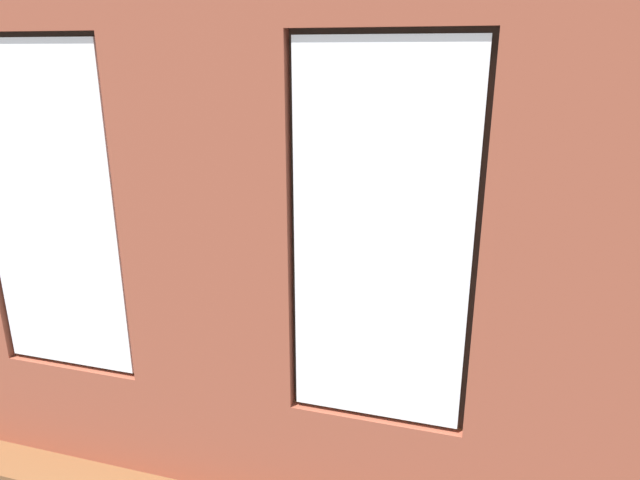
% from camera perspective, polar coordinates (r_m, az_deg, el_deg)
% --- Properties ---
extents(ground_plane, '(6.96, 5.80, 0.10)m').
position_cam_1_polar(ground_plane, '(6.18, 0.44, -8.33)').
color(ground_plane, brown).
extents(brick_wall_with_windows, '(6.36, 0.30, 3.11)m').
position_cam_1_polar(brick_wall_with_windows, '(3.40, -11.17, -2.82)').
color(brick_wall_with_windows, brown).
rests_on(brick_wall_with_windows, ground_plane).
extents(white_wall_right, '(0.10, 4.80, 3.11)m').
position_cam_1_polar(white_wall_right, '(7.00, -25.73, 6.91)').
color(white_wall_right, silver).
rests_on(white_wall_right, ground_plane).
extents(couch_by_window, '(1.90, 0.87, 0.80)m').
position_cam_1_polar(couch_by_window, '(4.52, -8.65, -13.80)').
color(couch_by_window, black).
rests_on(couch_by_window, ground_plane).
extents(couch_left, '(0.96, 1.82, 0.80)m').
position_cam_1_polar(couch_left, '(5.73, 24.74, -8.14)').
color(couch_left, black).
rests_on(couch_left, ground_plane).
extents(coffee_table, '(1.58, 0.71, 0.44)m').
position_cam_1_polar(coffee_table, '(6.15, 3.08, -3.97)').
color(coffee_table, tan).
rests_on(coffee_table, ground_plane).
extents(cup_ceramic, '(0.07, 0.07, 0.09)m').
position_cam_1_polar(cup_ceramic, '(6.24, 1.52, -2.67)').
color(cup_ceramic, '#33567F').
rests_on(cup_ceramic, coffee_table).
extents(candle_jar, '(0.08, 0.08, 0.12)m').
position_cam_1_polar(candle_jar, '(6.15, 7.30, -2.97)').
color(candle_jar, '#B7333D').
rests_on(candle_jar, coffee_table).
extents(table_plant_small, '(0.14, 0.14, 0.23)m').
position_cam_1_polar(table_plant_small, '(6.11, -1.45, -2.31)').
color(table_plant_small, brown).
rests_on(table_plant_small, coffee_table).
extents(remote_gray, '(0.06, 0.17, 0.02)m').
position_cam_1_polar(remote_gray, '(6.13, 3.09, -3.41)').
color(remote_gray, '#59595B').
rests_on(remote_gray, coffee_table).
extents(remote_black, '(0.13, 0.17, 0.02)m').
position_cam_1_polar(remote_black, '(6.01, 3.95, -3.89)').
color(remote_black, black).
rests_on(remote_black, coffee_table).
extents(media_console, '(1.23, 0.42, 0.45)m').
position_cam_1_polar(media_console, '(7.25, -21.78, -3.17)').
color(media_console, black).
rests_on(media_console, ground_plane).
extents(tv_flatscreen, '(1.20, 0.20, 0.78)m').
position_cam_1_polar(tv_flatscreen, '(7.07, -22.35, 1.53)').
color(tv_flatscreen, black).
rests_on(tv_flatscreen, media_console).
extents(potted_plant_by_left_couch, '(0.36, 0.36, 0.62)m').
position_cam_1_polar(potted_plant_by_left_couch, '(6.88, 20.10, -2.61)').
color(potted_plant_by_left_couch, gray).
rests_on(potted_plant_by_left_couch, ground_plane).
extents(potted_plant_mid_room_small, '(0.26, 0.26, 0.49)m').
position_cam_1_polar(potted_plant_mid_room_small, '(6.88, 12.60, -2.43)').
color(potted_plant_mid_room_small, brown).
rests_on(potted_plant_mid_room_small, ground_plane).
extents(potted_plant_foreground_right, '(0.84, 0.78, 1.33)m').
position_cam_1_polar(potted_plant_foreground_right, '(8.44, -12.89, 4.94)').
color(potted_plant_foreground_right, '#9E5638').
rests_on(potted_plant_foreground_right, ground_plane).
extents(potted_plant_corner_near_left, '(0.77, 0.65, 1.01)m').
position_cam_1_polar(potted_plant_corner_near_left, '(7.61, 24.05, 0.11)').
color(potted_plant_corner_near_left, brown).
rests_on(potted_plant_corner_near_left, ground_plane).
extents(potted_plant_near_tv, '(1.00, 1.07, 1.48)m').
position_cam_1_polar(potted_plant_near_tv, '(6.01, -24.24, -3.08)').
color(potted_plant_near_tv, beige).
rests_on(potted_plant_near_tv, ground_plane).
extents(potted_plant_between_couches, '(0.43, 0.43, 0.82)m').
position_cam_1_polar(potted_plant_between_couches, '(4.14, 9.99, -14.01)').
color(potted_plant_between_couches, '#47423D').
rests_on(potted_plant_between_couches, ground_plane).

